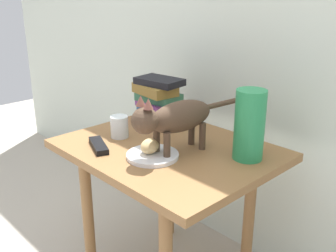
{
  "coord_description": "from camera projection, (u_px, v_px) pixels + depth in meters",
  "views": [
    {
      "loc": [
        0.97,
        -0.93,
        1.16
      ],
      "look_at": [
        0.0,
        0.0,
        0.67
      ],
      "focal_mm": 42.12,
      "sensor_mm": 36.0,
      "label": 1
    }
  ],
  "objects": [
    {
      "name": "side_table",
      "position": [
        168.0,
        168.0,
        1.49
      ],
      "size": [
        0.76,
        0.6,
        0.59
      ],
      "color": "olive",
      "rests_on": "ground"
    },
    {
      "name": "tv_remote",
      "position": [
        99.0,
        145.0,
        1.44
      ],
      "size": [
        0.16,
        0.1,
        0.02
      ],
      "primitive_type": "cube",
      "rotation": [
        0.0,
        0.0,
        -0.39
      ],
      "color": "black",
      "rests_on": "side_table"
    },
    {
      "name": "back_panel",
      "position": [
        245.0,
        0.0,
        1.56
      ],
      "size": [
        4.0,
        0.04,
        2.2
      ],
      "primitive_type": "cube",
      "color": "silver",
      "rests_on": "ground"
    },
    {
      "name": "cat",
      "position": [
        174.0,
        118.0,
        1.35
      ],
      "size": [
        0.12,
        0.48,
        0.23
      ],
      "color": "#4C3828",
      "rests_on": "side_table"
    },
    {
      "name": "candle_jar",
      "position": [
        119.0,
        128.0,
        1.54
      ],
      "size": [
        0.07,
        0.07,
        0.08
      ],
      "color": "silver",
      "rests_on": "side_table"
    },
    {
      "name": "green_vase",
      "position": [
        249.0,
        125.0,
        1.32
      ],
      "size": [
        0.1,
        0.1,
        0.24
      ],
      "primitive_type": "cylinder",
      "color": "#288C51",
      "rests_on": "side_table"
    },
    {
      "name": "bread_roll",
      "position": [
        150.0,
        146.0,
        1.36
      ],
      "size": [
        0.09,
        0.1,
        0.05
      ],
      "primitive_type": "ellipsoid",
      "rotation": [
        0.0,
        0.0,
        2.0
      ],
      "color": "#E0BC7A",
      "rests_on": "plate"
    },
    {
      "name": "plate",
      "position": [
        153.0,
        155.0,
        1.36
      ],
      "size": [
        0.18,
        0.18,
        0.01
      ],
      "primitive_type": "cylinder",
      "color": "white",
      "rests_on": "side_table"
    },
    {
      "name": "book_stack",
      "position": [
        158.0,
        100.0,
        1.69
      ],
      "size": [
        0.22,
        0.16,
        0.19
      ],
      "color": "maroon",
      "rests_on": "side_table"
    }
  ]
}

